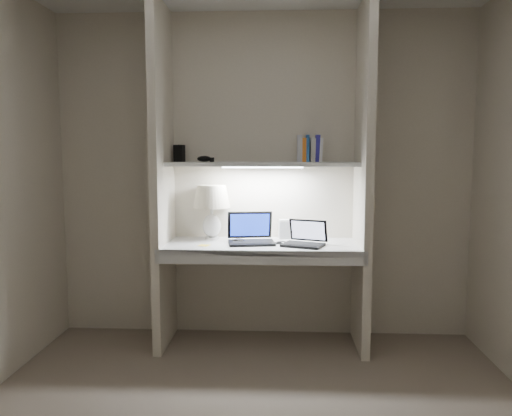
# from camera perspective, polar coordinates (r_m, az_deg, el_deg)

# --- Properties ---
(back_wall) EXTENTS (3.20, 0.01, 2.50)m
(back_wall) POSITION_cam_1_polar(r_m,az_deg,el_deg) (3.90, 0.83, 3.63)
(back_wall) COLOR beige
(back_wall) RESTS_ON floor
(alcove_panel_left) EXTENTS (0.06, 0.55, 2.50)m
(alcove_panel_left) POSITION_cam_1_polar(r_m,az_deg,el_deg) (3.72, -10.65, 3.40)
(alcove_panel_left) COLOR beige
(alcove_panel_left) RESTS_ON floor
(alcove_panel_right) EXTENTS (0.06, 0.55, 2.50)m
(alcove_panel_right) POSITION_cam_1_polar(r_m,az_deg,el_deg) (3.67, 12.17, 3.32)
(alcove_panel_right) COLOR beige
(alcove_panel_right) RESTS_ON floor
(desk) EXTENTS (1.40, 0.55, 0.04)m
(desk) POSITION_cam_1_polar(r_m,az_deg,el_deg) (3.68, 0.66, -4.37)
(desk) COLOR white
(desk) RESTS_ON alcove_panel_left
(desk_apron) EXTENTS (1.46, 0.03, 0.10)m
(desk_apron) POSITION_cam_1_polar(r_m,az_deg,el_deg) (3.43, 0.49, -5.66)
(desk_apron) COLOR silver
(desk_apron) RESTS_ON desk
(shelf) EXTENTS (1.40, 0.36, 0.03)m
(shelf) POSITION_cam_1_polar(r_m,az_deg,el_deg) (3.71, 0.73, 5.04)
(shelf) COLOR silver
(shelf) RESTS_ON back_wall
(strip_light) EXTENTS (0.60, 0.04, 0.02)m
(strip_light) POSITION_cam_1_polar(r_m,az_deg,el_deg) (3.71, 0.73, 4.70)
(strip_light) COLOR white
(strip_light) RESTS_ON shelf
(table_lamp) EXTENTS (0.29, 0.29, 0.42)m
(table_lamp) POSITION_cam_1_polar(r_m,az_deg,el_deg) (3.83, -5.08, 0.60)
(table_lamp) COLOR white
(table_lamp) RESTS_ON desk
(laptop_main) EXTENTS (0.37, 0.33, 0.23)m
(laptop_main) POSITION_cam_1_polar(r_m,az_deg,el_deg) (3.70, -0.60, -3.20)
(laptop_main) COLOR black
(laptop_main) RESTS_ON desk
(laptop_netbook) EXTENTS (0.35, 0.33, 0.18)m
(laptop_netbook) POSITION_cam_1_polar(r_m,az_deg,el_deg) (3.61, 5.60, -3.61)
(laptop_netbook) COLOR black
(laptop_netbook) RESTS_ON desk
(speaker) EXTENTS (0.12, 0.09, 0.15)m
(speaker) POSITION_cam_1_polar(r_m,az_deg,el_deg) (3.88, 3.39, -2.41)
(speaker) COLOR silver
(speaker) RESTS_ON desk
(mouse) EXTENTS (0.10, 0.07, 0.03)m
(mouse) POSITION_cam_1_polar(r_m,az_deg,el_deg) (3.69, -2.00, -3.78)
(mouse) COLOR black
(mouse) RESTS_ON desk
(cable_coil) EXTENTS (0.10, 0.10, 0.01)m
(cable_coil) POSITION_cam_1_polar(r_m,az_deg,el_deg) (3.68, 2.97, -3.97)
(cable_coil) COLOR black
(cable_coil) RESTS_ON desk
(sticky_note) EXTENTS (0.09, 0.09, 0.00)m
(sticky_note) POSITION_cam_1_polar(r_m,az_deg,el_deg) (3.61, -5.95, -4.26)
(sticky_note) COLOR yellow
(sticky_note) RESTS_ON desk
(book_row) EXTENTS (0.19, 0.13, 0.20)m
(book_row) POSITION_cam_1_polar(r_m,az_deg,el_deg) (3.82, 6.13, 6.70)
(book_row) COLOR white
(book_row) RESTS_ON shelf
(shelf_box) EXTENTS (0.09, 0.07, 0.13)m
(shelf_box) POSITION_cam_1_polar(r_m,az_deg,el_deg) (3.88, -8.76, 6.20)
(shelf_box) COLOR black
(shelf_box) RESTS_ON shelf
(shelf_gadget) EXTENTS (0.12, 0.10, 0.05)m
(shelf_gadget) POSITION_cam_1_polar(r_m,az_deg,el_deg) (3.75, -5.94, 5.61)
(shelf_gadget) COLOR black
(shelf_gadget) RESTS_ON shelf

